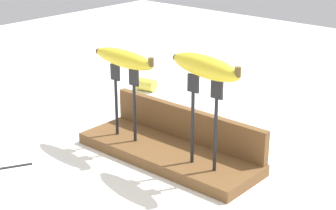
{
  "coord_description": "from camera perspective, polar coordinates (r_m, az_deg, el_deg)",
  "views": [
    {
      "loc": [
        0.69,
        -0.8,
        0.52
      ],
      "look_at": [
        0.0,
        0.0,
        0.12
      ],
      "focal_mm": 57.26,
      "sensor_mm": 36.0,
      "label": 1
    }
  ],
  "objects": [
    {
      "name": "banana_raised_right",
      "position": [
        1.01,
        4.0,
        4.1
      ],
      "size": [
        0.18,
        0.07,
        0.04
      ],
      "color": "yellow",
      "rests_on": "fork_stand_right"
    },
    {
      "name": "wooden_board",
      "position": [
        1.17,
        0.0,
        -5.16
      ],
      "size": [
        0.42,
        0.15,
        0.02
      ],
      "primitive_type": "cube",
      "color": "brown",
      "rests_on": "ground"
    },
    {
      "name": "board_backstop",
      "position": [
        1.2,
        2.05,
        -2.01
      ],
      "size": [
        0.41,
        0.02,
        0.07
      ],
      "primitive_type": "cube",
      "color": "brown",
      "rests_on": "wooden_board"
    },
    {
      "name": "ground_plane",
      "position": [
        1.18,
        0.0,
        -5.7
      ],
      "size": [
        3.0,
        3.0,
        0.0
      ],
      "primitive_type": "plane",
      "color": "white"
    },
    {
      "name": "fork_stand_right",
      "position": [
        1.05,
        3.87,
        -1.01
      ],
      "size": [
        0.08,
        0.01,
        0.19
      ],
      "color": "black",
      "rests_on": "wooden_board"
    },
    {
      "name": "banana_raised_left",
      "position": [
        1.16,
        -4.72,
        4.96
      ],
      "size": [
        0.19,
        0.05,
        0.04
      ],
      "color": "yellow",
      "rests_on": "fork_stand_left"
    },
    {
      "name": "fork_stand_left",
      "position": [
        1.19,
        -4.6,
        0.99
      ],
      "size": [
        0.08,
        0.01,
        0.17
      ],
      "color": "black",
      "rests_on": "wooden_board"
    },
    {
      "name": "banana_chunk_near",
      "position": [
        1.6,
        -2.35,
        2.19
      ],
      "size": [
        0.06,
        0.05,
        0.04
      ],
      "color": "#DBD147",
      "rests_on": "ground"
    }
  ]
}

